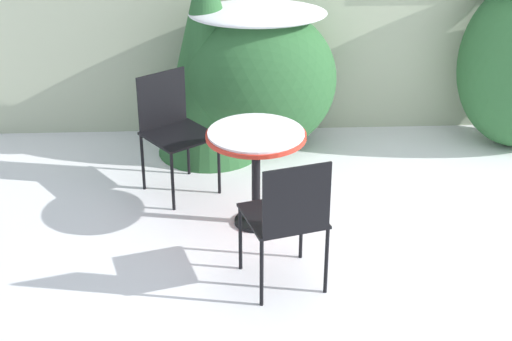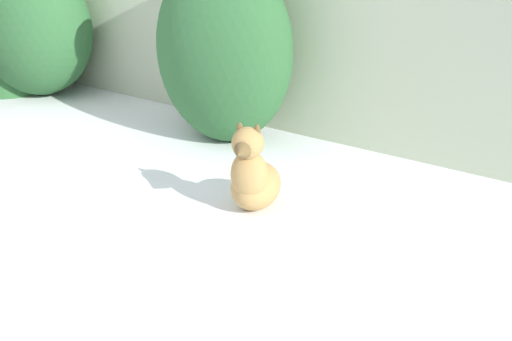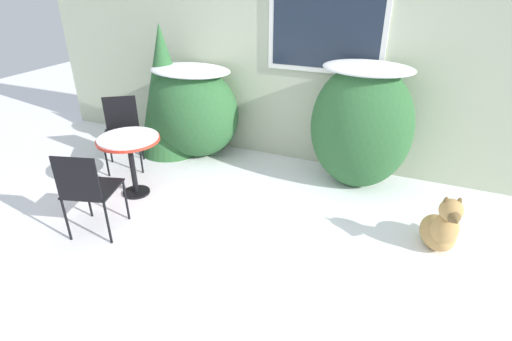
{
  "view_description": "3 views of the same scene",
  "coord_description": "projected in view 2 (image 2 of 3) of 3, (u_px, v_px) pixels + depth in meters",
  "views": [
    {
      "loc": [
        -1.72,
        -4.4,
        2.87
      ],
      "look_at": [
        -1.5,
        0.49,
        0.42
      ],
      "focal_mm": 55.0,
      "sensor_mm": 36.0,
      "label": 1
    },
    {
      "loc": [
        4.48,
        -3.02,
        2.18
      ],
      "look_at": [
        1.78,
        0.81,
        0.26
      ],
      "focal_mm": 55.0,
      "sensor_mm": 36.0,
      "label": 2
    },
    {
      "loc": [
        1.43,
        -2.72,
        2.39
      ],
      "look_at": [
        0.0,
        0.6,
        0.55
      ],
      "focal_mm": 28.0,
      "sensor_mm": 36.0,
      "label": 3
    }
  ],
  "objects": [
    {
      "name": "dog",
      "position": [
        253.0,
        177.0,
        5.03
      ],
      "size": [
        0.43,
        0.65,
        0.63
      ],
      "rotation": [
        0.0,
        0.0,
        0.29
      ],
      "color": "tan",
      "rests_on": "ground_plane"
    },
    {
      "name": "shrub_middle",
      "position": [
        223.0,
        44.0,
        6.07
      ],
      "size": [
        1.17,
        0.86,
        1.49
      ],
      "color": "#2D6033",
      "rests_on": "ground_plane"
    },
    {
      "name": "shrub_left",
      "position": [
        31.0,
        25.0,
        7.31
      ],
      "size": [
        1.31,
        0.93,
        1.26
      ],
      "color": "#2D6033",
      "rests_on": "ground_plane"
    }
  ]
}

